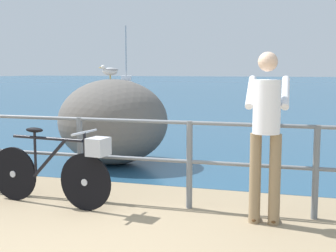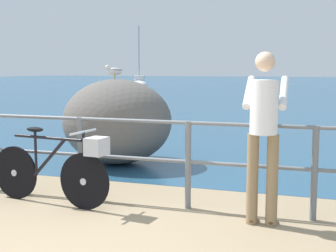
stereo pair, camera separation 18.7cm
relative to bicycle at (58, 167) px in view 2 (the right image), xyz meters
name	(u,v)px [view 2 (the right image)]	position (x,y,z in m)	size (l,w,h in m)	color
ground_plane	(276,103)	(0.79, 18.67, -0.51)	(120.00, 120.00, 0.10)	#937F60
sea_surface	(301,84)	(0.79, 46.28, -0.46)	(120.00, 90.00, 0.01)	navy
promenade_railing	(132,151)	(0.79, 0.37, 0.17)	(9.79, 0.07, 1.02)	slate
bicycle	(58,167)	(0.00, 0.00, 0.00)	(1.69, 0.48, 0.92)	black
person_at_railing	(264,130)	(2.36, 0.09, 0.53)	(0.46, 0.64, 1.78)	#8C7251
breakwater_boulder_main	(117,121)	(-0.37, 2.49, 0.25)	(1.87, 1.74, 1.44)	#605B56
seagull	(114,71)	(-0.44, 2.56, 1.11)	(0.32, 0.25, 0.23)	gold
sailboat	(139,84)	(-10.80, 29.50, -0.04)	(2.68, 4.58, 4.90)	white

